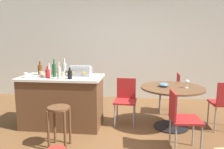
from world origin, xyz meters
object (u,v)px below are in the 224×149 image
kitchen_island (62,101)px  wine_glass (187,82)px  dining_table (172,97)px  bottle_1 (49,72)px  folding_chair_right (126,98)px  cup_0 (53,72)px  bottle_2 (54,70)px  bottle_5 (70,75)px  bottle_3 (59,73)px  cup_2 (26,75)px  serving_bowl (164,85)px  bottle_4 (64,69)px  folding_chair_far (224,102)px  folding_chair_left (172,90)px  bottle_6 (48,73)px  bottle_0 (40,70)px  wooden_stool (59,118)px  cup_3 (42,74)px  folding_chair_near (181,116)px  toolbox (80,71)px  cup_1 (63,75)px

kitchen_island → wine_glass: bearing=1.9°
dining_table → bottle_1: 2.22m
folding_chair_right → cup_0: size_ratio=6.88×
bottle_2 → bottle_5: size_ratio=1.61×
kitchen_island → bottle_3: 0.63m
cup_2 → serving_bowl: cup_2 is taller
folding_chair_right → bottle_4: bearing=-171.4°
bottle_1 → cup_2: bearing=-158.2°
bottle_5 → wine_glass: bearing=8.8°
folding_chair_far → bottle_5: (-2.61, -0.31, 0.47)m
folding_chair_left → serving_bowl: bearing=-109.0°
bottle_4 → cup_0: bearing=162.8°
wine_glass → serving_bowl: (-0.39, 0.06, -0.07)m
serving_bowl → folding_chair_right: bearing=171.6°
cup_2 → bottle_1: bearing=21.8°
dining_table → bottle_1: bearing=-175.4°
folding_chair_right → bottle_6: (-1.32, -0.41, 0.50)m
cup_2 → folding_chair_left: bearing=22.9°
bottle_0 → bottle_4: (0.49, -0.06, 0.03)m
wooden_stool → bottle_1: size_ratio=2.57×
cup_2 → cup_3: size_ratio=0.92×
folding_chair_left → cup_2: cup_2 is taller
folding_chair_right → cup_3: (-1.46, -0.33, 0.47)m
bottle_0 → folding_chair_left: bearing=17.5°
folding_chair_far → cup_2: size_ratio=8.17×
folding_chair_near → cup_0: cup_0 is taller
bottle_2 → cup_2: bottle_2 is taller
toolbox → cup_3: size_ratio=3.41×
folding_chair_far → cup_2: bearing=-175.3°
folding_chair_left → cup_1: bearing=-154.0°
dining_table → serving_bowl: size_ratio=6.12×
folding_chair_left → bottle_0: bottle_0 is taller
bottle_0 → cup_2: 0.35m
cup_3 → wine_glass: bearing=4.0°
folding_chair_left → cup_2: 2.91m
bottle_2 → dining_table: bearing=4.6°
bottle_1 → cup_2: bottle_1 is taller
folding_chair_left → bottle_3: bearing=-149.5°
folding_chair_far → bottle_0: 3.33m
bottle_3 → serving_bowl: bottle_3 is taller
serving_bowl → bottle_5: bearing=-167.2°
folding_chair_left → bottle_0: 2.70m
bottle_4 → cup_3: 0.40m
kitchen_island → folding_chair_right: (1.14, 0.23, 0.03)m
bottle_4 → bottle_5: bearing=-57.3°
bottle_1 → bottle_5: bearing=-22.5°
folding_chair_left → toolbox: size_ratio=2.19×
cup_1 → wine_glass: 2.16m
bottle_4 → serving_bowl: size_ratio=1.76×
bottle_2 → folding_chair_near: bearing=-18.6°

